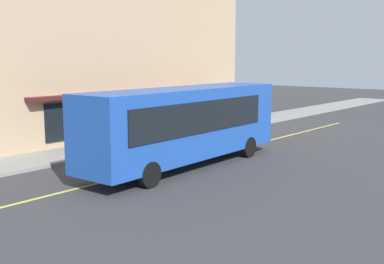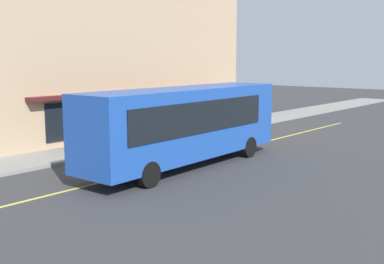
% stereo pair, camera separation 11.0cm
% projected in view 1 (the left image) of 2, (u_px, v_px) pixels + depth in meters
% --- Properties ---
extents(ground, '(120.00, 120.00, 0.00)m').
position_uv_depth(ground, '(180.00, 163.00, 21.65)').
color(ground, '#38383A').
extents(sidewalk, '(80.00, 3.09, 0.15)m').
position_uv_depth(sidewalk, '(107.00, 147.00, 25.00)').
color(sidewalk, gray).
rests_on(sidewalk, ground).
extents(lane_centre_stripe, '(36.00, 0.16, 0.01)m').
position_uv_depth(lane_centre_stripe, '(180.00, 163.00, 21.65)').
color(lane_centre_stripe, '#D8D14C').
rests_on(lane_centre_stripe, ground).
extents(storefront_building, '(20.84, 10.09, 12.89)m').
position_uv_depth(storefront_building, '(84.00, 33.00, 30.70)').
color(storefront_building, tan).
rests_on(storefront_building, ground).
extents(bus, '(11.22, 2.94, 3.50)m').
position_uv_depth(bus, '(186.00, 122.00, 20.61)').
color(bus, '#1E4CAD').
rests_on(bus, ground).
extents(pedestrian_mid_block, '(0.34, 0.34, 1.55)m').
position_uv_depth(pedestrian_mid_block, '(97.00, 127.00, 25.49)').
color(pedestrian_mid_block, black).
rests_on(pedestrian_mid_block, sidewalk).
extents(pedestrian_near_storefront, '(0.34, 0.34, 1.70)m').
position_uv_depth(pedestrian_near_storefront, '(139.00, 126.00, 25.27)').
color(pedestrian_near_storefront, black).
rests_on(pedestrian_near_storefront, sidewalk).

